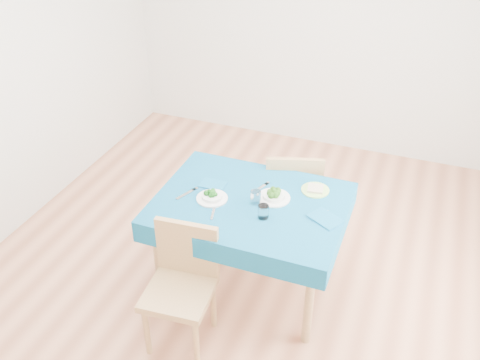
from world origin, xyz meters
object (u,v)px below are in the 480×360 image
(chair_far, at_px, (293,178))
(chair_near, at_px, (178,282))
(side_plate, at_px, (315,190))
(bowl_near, at_px, (212,195))
(table, at_px, (250,244))
(bowl_far, at_px, (274,194))

(chair_far, bearing_deg, chair_near, 57.98)
(side_plate, bearing_deg, bowl_near, -151.06)
(table, bearing_deg, side_plate, 37.24)
(bowl_near, xyz_separation_m, bowl_far, (0.40, 0.16, 0.00))
(chair_far, distance_m, bowl_near, 0.89)
(chair_near, xyz_separation_m, chair_far, (0.35, 1.37, 0.02))
(chair_far, height_order, side_plate, chair_far)
(bowl_far, bearing_deg, table, -145.55)
(bowl_near, height_order, side_plate, bowl_near)
(table, height_order, bowl_far, bowl_far)
(chair_far, bearing_deg, side_plate, 105.80)
(bowl_near, xyz_separation_m, side_plate, (0.64, 0.36, -0.03))
(table, relative_size, side_plate, 6.50)
(chair_near, relative_size, bowl_near, 4.78)
(bowl_far, bearing_deg, side_plate, 38.69)
(table, xyz_separation_m, chair_far, (0.11, 0.70, 0.17))
(chair_far, distance_m, bowl_far, 0.66)
(table, xyz_separation_m, bowl_far, (0.14, 0.09, 0.41))
(side_plate, bearing_deg, chair_near, -123.04)
(bowl_far, bearing_deg, chair_far, 92.45)
(table, height_order, chair_near, chair_near)
(chair_far, relative_size, bowl_far, 4.70)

